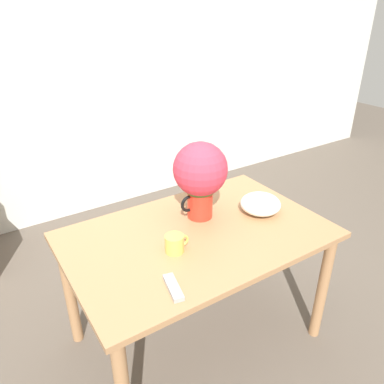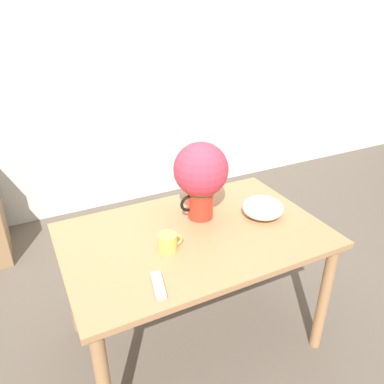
{
  "view_description": "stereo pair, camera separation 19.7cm",
  "coord_description": "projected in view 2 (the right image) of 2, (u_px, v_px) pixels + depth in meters",
  "views": [
    {
      "loc": [
        -0.85,
        -1.37,
        1.8
      ],
      "look_at": [
        0.1,
        0.11,
        0.9
      ],
      "focal_mm": 35.0,
      "sensor_mm": 36.0,
      "label": 1
    },
    {
      "loc": [
        -0.68,
        -1.46,
        1.8
      ],
      "look_at": [
        0.1,
        0.11,
        0.9
      ],
      "focal_mm": 35.0,
      "sensor_mm": 36.0,
      "label": 2
    }
  ],
  "objects": [
    {
      "name": "remote_control",
      "position": [
        158.0,
        285.0,
        1.55
      ],
      "size": [
        0.08,
        0.17,
        0.02
      ],
      "color": "#999999",
      "rests_on": "table"
    },
    {
      "name": "ground_plane",
      "position": [
        185.0,
        336.0,
        2.26
      ],
      "size": [
        12.0,
        12.0,
        0.0
      ],
      "primitive_type": "plane",
      "color": "brown"
    },
    {
      "name": "wall_back",
      "position": [
        89.0,
        68.0,
        3.13
      ],
      "size": [
        8.0,
        0.05,
        2.6
      ],
      "color": "silver",
      "rests_on": "ground_plane"
    },
    {
      "name": "white_bowl",
      "position": [
        263.0,
        208.0,
        2.05
      ],
      "size": [
        0.23,
        0.23,
        0.11
      ],
      "color": "white",
      "rests_on": "table"
    },
    {
      "name": "flower_vase",
      "position": [
        201.0,
        175.0,
        1.95
      ],
      "size": [
        0.29,
        0.29,
        0.43
      ],
      "color": "red",
      "rests_on": "table"
    },
    {
      "name": "table",
      "position": [
        195.0,
        249.0,
        1.97
      ],
      "size": [
        1.33,
        0.86,
        0.74
      ],
      "color": "#A3754C",
      "rests_on": "ground_plane"
    },
    {
      "name": "coffee_mug",
      "position": [
        168.0,
        242.0,
        1.77
      ],
      "size": [
        0.12,
        0.09,
        0.09
      ],
      "color": "gold",
      "rests_on": "table"
    }
  ]
}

